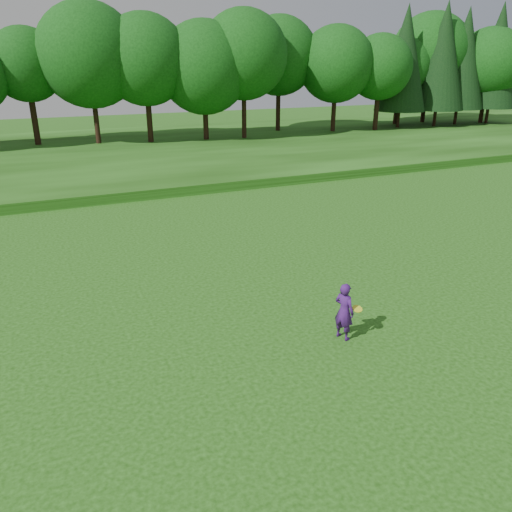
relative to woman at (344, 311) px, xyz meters
name	(u,v)px	position (x,y,z in m)	size (l,w,h in m)	color
ground	(372,359)	(0.11, -1.31, -0.87)	(140.00, 140.00, 0.00)	#193F0C
berm	(132,153)	(0.11, 32.69, -0.57)	(130.00, 30.00, 0.60)	#193F0C
walking_path	(176,193)	(0.11, 18.69, -0.85)	(130.00, 1.60, 0.04)	gray
treeline	(115,54)	(0.11, 36.69, 7.23)	(104.00, 7.00, 15.00)	#0E3E0E
woman	(344,311)	(0.00, 0.00, 0.00)	(0.76, 0.74, 1.74)	#43176A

